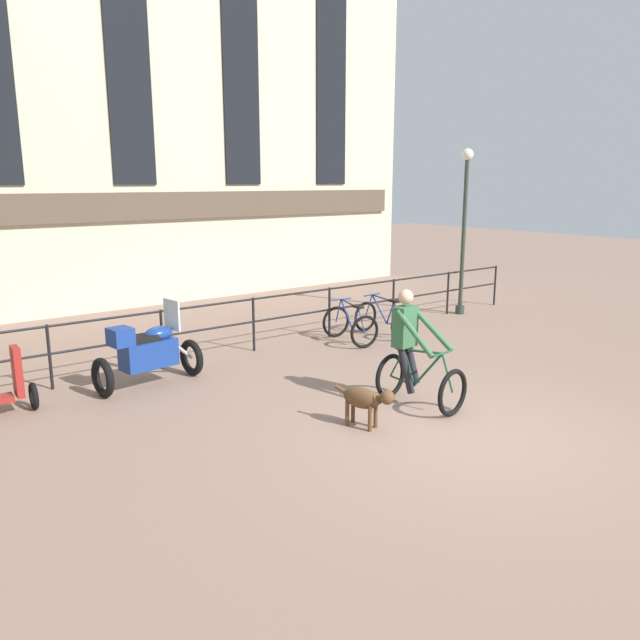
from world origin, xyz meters
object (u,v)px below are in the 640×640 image
Objects in this scene: parked_motorcycle at (148,352)px; parked_bicycle_mid_left at (383,319)px; street_lamp at (464,223)px; cyclist_with_bike at (414,354)px; dog at (366,399)px; parked_bicycle_near_lamp at (350,325)px.

parked_bicycle_mid_left is (5.29, 0.13, -0.20)m from parked_motorcycle.
parked_bicycle_mid_left is 0.29× the size of street_lamp.
parked_motorcycle is at bearing 123.27° from cyclist_with_bike.
street_lamp is at bearing -92.73° from parked_motorcycle.
cyclist_with_bike is 0.96× the size of parked_motorcycle.
dog is 5.15m from parked_bicycle_mid_left.
dog is 0.79× the size of parked_bicycle_mid_left.
street_lamp is (3.07, 0.48, 1.89)m from parked_bicycle_mid_left.
dog is at bearing 59.04° from parked_bicycle_near_lamp.
parked_bicycle_near_lamp reaches higher than dog.
parked_motorcycle is 8.55m from street_lamp.
parked_bicycle_near_lamp is at bearing -95.21° from parked_motorcycle.
parked_bicycle_mid_left is 3.64m from street_lamp.
parked_bicycle_mid_left is (3.71, 3.57, -0.04)m from dog.
street_lamp is at bearing 11.45° from dog.
parked_bicycle_near_lamp is at bearing 32.78° from dog.
cyclist_with_bike is at bearing -6.68° from dog.
parked_motorcycle is 1.53× the size of parked_bicycle_mid_left.
street_lamp reaches higher than parked_bicycle_near_lamp.
parked_bicycle_mid_left is (2.55, 3.31, -0.41)m from cyclist_with_bike.
parked_bicycle_near_lamp is at bearing -173.20° from street_lamp.
parked_bicycle_mid_left is at bearing -95.50° from parked_motorcycle.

